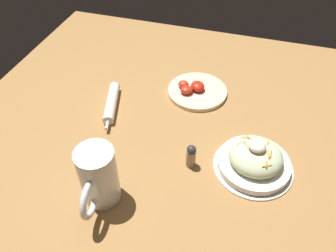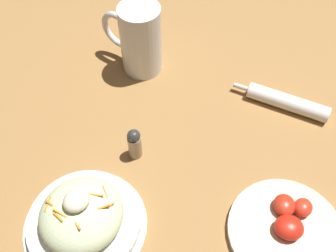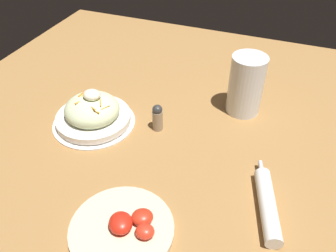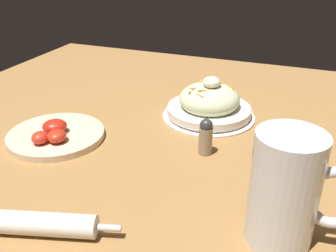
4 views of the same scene
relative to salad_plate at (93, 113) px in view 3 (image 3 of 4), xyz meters
The scene contains 6 objects.
ground_plane 0.23m from the salad_plate, ahead, with size 1.43×1.43×0.00m, color #9E703D.
salad_plate is the anchor object (origin of this frame).
beer_mug 0.42m from the salad_plate, 29.90° to the left, with size 0.10×0.16×0.17m.
napkin_roll 0.50m from the salad_plate, 14.34° to the right, with size 0.08×0.21×0.04m.
tomato_plate 0.36m from the salad_plate, 50.58° to the right, with size 0.21×0.21×0.04m.
salt_shaker 0.18m from the salad_plate, 13.34° to the left, with size 0.03×0.03×0.08m.
Camera 3 is at (0.23, -0.60, 0.60)m, focal length 36.99 mm.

